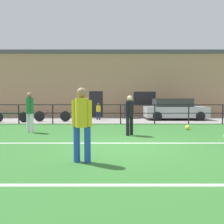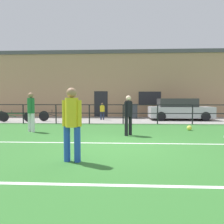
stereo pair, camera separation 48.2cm
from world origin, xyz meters
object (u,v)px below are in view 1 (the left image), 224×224
player_goalkeeper (129,113)px  soccer_ball_match (187,127)px  bicycle_parked_1 (52,116)px  trash_bin_0 (128,111)px  parked_car_red (174,109)px  bicycle_parked_2 (10,117)px  player_striker (29,110)px  spectator_child (98,110)px  player_winger (81,120)px

player_goalkeeper → soccer_ball_match: bearing=-18.2°
bicycle_parked_1 → trash_bin_0: size_ratio=2.17×
parked_car_red → bicycle_parked_2: (-10.69, -1.92, -0.38)m
player_striker → spectator_child: 6.20m
player_winger → trash_bin_0: size_ratio=1.59×
spectator_child → trash_bin_0: spectator_child is taller
player_winger → spectator_child: (-0.26, 10.05, -0.29)m
player_winger → trash_bin_0: player_winger is taller
parked_car_red → bicycle_parked_1: (-8.25, -1.40, -0.36)m
player_goalkeeper → player_winger: player_winger is taller
player_goalkeeper → parked_car_red: bearing=14.4°
player_goalkeeper → spectator_child: size_ratio=1.36×
soccer_ball_match → parked_car_red: (0.82, 5.06, 0.61)m
trash_bin_0 → bicycle_parked_2: bearing=-158.9°
parked_car_red → bicycle_parked_1: 8.38m
player_winger → bicycle_parked_1: 9.45m
spectator_child → parked_car_red: parked_car_red is taller
trash_bin_0 → player_winger: bearing=-99.7°
player_winger → bicycle_parked_2: (-5.59, 8.37, -0.62)m
soccer_ball_match → bicycle_parked_2: 10.36m
player_goalkeeper → parked_car_red: 7.57m
bicycle_parked_2 → spectator_child: bearing=17.5°
bicycle_parked_1 → player_goalkeeper: bearing=-48.8°
spectator_child → trash_bin_0: bearing=-148.4°
soccer_ball_match → trash_bin_0: trash_bin_0 is taller
player_striker → player_winger: player_striker is taller
soccer_ball_match → spectator_child: size_ratio=0.20×
player_winger → soccer_ball_match: (4.28, 5.23, -0.86)m
bicycle_parked_1 → player_winger: bearing=-70.4°
player_winger → trash_bin_0: bearing=88.6°
parked_car_red → player_winger: bearing=-116.4°
bicycle_parked_1 → trash_bin_0: 5.63m
player_striker → player_winger: bearing=-21.8°
parked_car_red → spectator_child: bearing=-177.5°
player_goalkeeper → bicycle_parked_2: 8.43m
bicycle_parked_1 → trash_bin_0: bearing=25.2°
parked_car_red → soccer_ball_match: bearing=-99.2°
player_winger → bicycle_parked_2: bearing=132.1°
player_striker → player_winger: (2.90, -4.45, -0.02)m
parked_car_red → bicycle_parked_1: parked_car_red is taller
player_winger → trash_bin_0: 11.45m
player_goalkeeper → trash_bin_0: size_ratio=1.48×
player_winger → bicycle_parked_1: (-3.16, 8.89, -0.61)m
player_goalkeeper → soccer_ball_match: 3.36m
player_goalkeeper → parked_car_red: size_ratio=0.38×
player_goalkeeper → spectator_child: (-1.66, 6.36, -0.22)m
soccer_ball_match → bicycle_parked_1: bicycle_parked_1 is taller
trash_bin_0 → player_goalkeeper: bearing=-94.0°
player_striker → trash_bin_0: (4.84, 6.83, -0.43)m
spectator_child → trash_bin_0: (2.19, 1.23, -0.12)m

